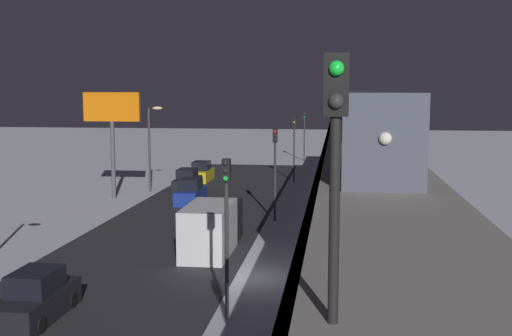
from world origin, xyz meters
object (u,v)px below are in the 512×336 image
(traffic_light_mid, at_px, (275,161))
(traffic_light_far, at_px, (294,140))
(sedan_black, at_px, (36,300))
(traffic_light_near, at_px, (226,215))
(traffic_light_distant, at_px, (304,129))
(sedan_blue, at_px, (191,193))
(delivery_van, at_px, (212,227))
(rail_signal, at_px, (335,142))
(sedan_black_2, at_px, (187,181))
(subway_train, at_px, (364,118))
(commercial_billboard, at_px, (112,117))
(sedan_yellow, at_px, (201,173))

(traffic_light_mid, distance_m, traffic_light_far, 19.21)
(sedan_black, xyz_separation_m, traffic_light_near, (-7.50, -1.00, 3.41))
(traffic_light_mid, relative_size, traffic_light_far, 1.00)
(sedan_black, distance_m, traffic_light_distant, 59.22)
(sedan_blue, bearing_deg, traffic_light_near, 106.32)
(traffic_light_distant, bearing_deg, traffic_light_far, 90.00)
(sedan_black, bearing_deg, delivery_van, -112.51)
(sedan_blue, bearing_deg, rail_signal, 106.22)
(sedan_blue, distance_m, traffic_light_mid, 10.43)
(sedan_black_2, relative_size, traffic_light_distant, 0.73)
(subway_train, relative_size, sedan_black_2, 7.86)
(sedan_black, distance_m, commercial_billboard, 29.17)
(sedan_black_2, height_order, commercial_billboard, commercial_billboard)
(sedan_black, distance_m, traffic_light_mid, 21.83)
(traffic_light_near, bearing_deg, traffic_light_mid, -90.00)
(sedan_yellow, height_order, traffic_light_mid, traffic_light_mid)
(traffic_light_mid, xyz_separation_m, commercial_billboard, (14.37, -7.48, 2.63))
(traffic_light_near, distance_m, traffic_light_far, 38.43)
(commercial_billboard, bearing_deg, traffic_light_mid, 152.51)
(sedan_yellow, distance_m, commercial_billboard, 13.77)
(traffic_light_far, bearing_deg, traffic_light_mid, 90.00)
(traffic_light_near, bearing_deg, traffic_light_far, -90.00)
(sedan_blue, xyz_separation_m, traffic_light_distant, (-7.50, -32.04, 3.40))
(sedan_black, relative_size, sedan_blue, 1.03)
(sedan_blue, bearing_deg, sedan_black, 90.00)
(commercial_billboard, bearing_deg, subway_train, 152.50)
(delivery_van, height_order, traffic_light_far, traffic_light_far)
(rail_signal, bearing_deg, traffic_light_distant, -86.66)
(commercial_billboard, bearing_deg, sedan_yellow, -114.21)
(traffic_light_mid, height_order, traffic_light_far, same)
(subway_train, distance_m, delivery_van, 11.83)
(sedan_black_2, distance_m, traffic_light_mid, 16.07)
(sedan_blue, xyz_separation_m, commercial_billboard, (6.87, -1.08, 6.03))
(rail_signal, relative_size, traffic_light_near, 0.62)
(traffic_light_near, bearing_deg, sedan_black_2, -73.74)
(commercial_billboard, bearing_deg, traffic_light_distant, -114.91)
(commercial_billboard, bearing_deg, sedan_black_2, -134.39)
(rail_signal, relative_size, traffic_light_mid, 0.62)
(sedan_black, distance_m, sedan_blue, 26.61)
(delivery_van, xyz_separation_m, traffic_light_distant, (-2.70, -47.06, 2.85))
(subway_train, distance_m, traffic_light_near, 17.47)
(subway_train, height_order, delivery_van, subway_train)
(rail_signal, relative_size, sedan_black, 0.86)
(sedan_black, distance_m, traffic_light_near, 8.30)
(rail_signal, distance_m, sedan_yellow, 54.89)
(traffic_light_near, xyz_separation_m, commercial_billboard, (14.37, -26.69, 2.63))
(sedan_black, distance_m, sedan_black_2, 32.93)
(traffic_light_near, bearing_deg, sedan_black, 7.60)
(traffic_light_far, xyz_separation_m, traffic_light_distant, (0.00, -19.21, 0.00))
(sedan_yellow, relative_size, traffic_light_far, 0.70)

